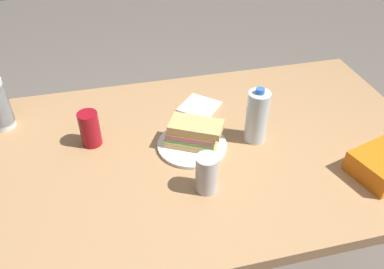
# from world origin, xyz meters

# --- Properties ---
(dining_table) EXTENTS (1.69, 0.91, 0.76)m
(dining_table) POSITION_xyz_m (0.00, 0.00, 0.67)
(dining_table) COLOR tan
(dining_table) RESTS_ON ground_plane
(paper_plate) EXTENTS (0.23, 0.23, 0.01)m
(paper_plate) POSITION_xyz_m (0.04, 0.01, 0.77)
(paper_plate) COLOR white
(paper_plate) RESTS_ON dining_table
(sandwich) EXTENTS (0.21, 0.16, 0.08)m
(sandwich) POSITION_xyz_m (0.04, 0.01, 0.82)
(sandwich) COLOR #DBB26B
(sandwich) RESTS_ON paper_plate
(soda_can_red) EXTENTS (0.07, 0.07, 0.12)m
(soda_can_red) POSITION_xyz_m (-0.28, 0.10, 0.82)
(soda_can_red) COLOR maroon
(soda_can_red) RESTS_ON dining_table
(water_bottle_tall) EXTENTS (0.07, 0.07, 0.20)m
(water_bottle_tall) POSITION_xyz_m (0.25, 0.00, 0.86)
(water_bottle_tall) COLOR silver
(water_bottle_tall) RESTS_ON dining_table
(soda_can_silver) EXTENTS (0.07, 0.07, 0.12)m
(soda_can_silver) POSITION_xyz_m (0.03, -0.19, 0.82)
(soda_can_silver) COLOR silver
(soda_can_silver) RESTS_ON dining_table
(paper_napkin) EXTENTS (0.18, 0.18, 0.01)m
(paper_napkin) POSITION_xyz_m (0.12, 0.23, 0.77)
(paper_napkin) COLOR white
(paper_napkin) RESTS_ON dining_table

